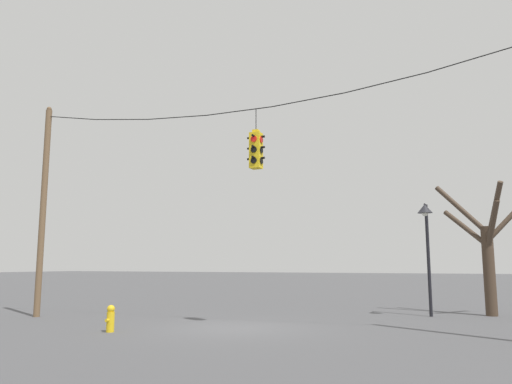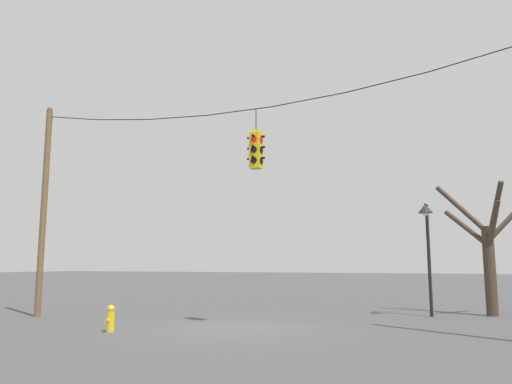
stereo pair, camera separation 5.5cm
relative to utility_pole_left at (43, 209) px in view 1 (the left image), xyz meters
The scene contains 7 objects.
ground_plane 9.03m from the utility_pole_left, ahead, with size 200.00×200.00×0.00m, color #4C4C4F.
utility_pole_left is the anchor object (origin of this frame).
span_wire 8.68m from the utility_pole_left, ahead, with size 16.23×0.03×0.82m.
traffic_light_near_left_pole 8.86m from the utility_pole_left, ahead, with size 0.58×0.58×1.92m.
street_lamp 14.35m from the utility_pole_left, 22.04° to the left, with size 0.54×0.92×4.14m.
bare_tree 16.85m from the utility_pole_left, 24.10° to the left, with size 3.59×2.64×5.07m.
fire_hydrant 6.74m from the utility_pole_left, 23.83° to the right, with size 0.22×0.30×0.75m.
Camera 1 is at (6.60, -13.92, 1.90)m, focal length 35.00 mm.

